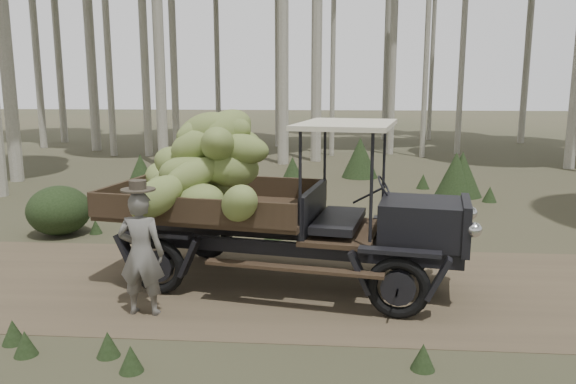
{
  "coord_description": "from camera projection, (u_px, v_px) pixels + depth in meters",
  "views": [
    {
      "loc": [
        -0.6,
        -8.22,
        3.07
      ],
      "look_at": [
        -1.24,
        0.08,
        1.46
      ],
      "focal_mm": 35.0,
      "sensor_mm": 36.0,
      "label": 1
    }
  ],
  "objects": [
    {
      "name": "undergrowth",
      "position": [
        427.0,
        265.0,
        7.94
      ],
      "size": [
        22.18,
        22.77,
        1.36
      ],
      "color": "#233319",
      "rests_on": "ground"
    },
    {
      "name": "farmer",
      "position": [
        141.0,
        252.0,
        7.45
      ],
      "size": [
        0.62,
        0.46,
        1.84
      ],
      "rotation": [
        0.0,
        0.0,
        3.12
      ],
      "color": "#63605B",
      "rests_on": "ground"
    },
    {
      "name": "ground",
      "position": [
        368.0,
        288.0,
        8.58
      ],
      "size": [
        120.0,
        120.0,
        0.0
      ],
      "primitive_type": "plane",
      "color": "#473D2B",
      "rests_on": "ground"
    },
    {
      "name": "banana_truck",
      "position": [
        239.0,
        182.0,
        8.54
      ],
      "size": [
        5.75,
        3.22,
        2.81
      ],
      "rotation": [
        0.0,
        0.0,
        -0.18
      ],
      "color": "black",
      "rests_on": "ground"
    },
    {
      "name": "dirt_track",
      "position": [
        368.0,
        288.0,
        8.58
      ],
      "size": [
        70.0,
        4.0,
        0.01
      ],
      "primitive_type": "cube",
      "color": "brown",
      "rests_on": "ground"
    }
  ]
}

